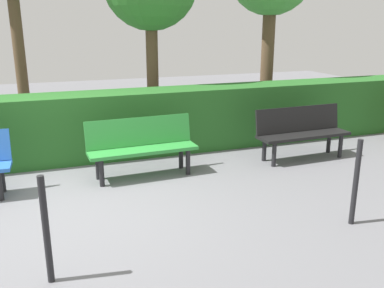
# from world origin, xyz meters

# --- Properties ---
(ground_plane) EXTENTS (23.80, 23.80, 0.00)m
(ground_plane) POSITION_xyz_m (0.00, 0.00, 0.00)
(ground_plane) COLOR slate
(bench_black) EXTENTS (1.62, 0.49, 0.86)m
(bench_black) POSITION_xyz_m (-3.86, -0.68, 0.48)
(bench_black) COLOR black
(bench_black) RESTS_ON ground_plane
(bench_green) EXTENTS (1.61, 0.51, 0.86)m
(bench_green) POSITION_xyz_m (-1.15, -0.77, 0.48)
(bench_green) COLOR #2D8C38
(bench_green) RESTS_ON ground_plane
(hedge_row) EXTENTS (19.80, 0.76, 1.10)m
(hedge_row) POSITION_xyz_m (-1.23, -1.88, 0.55)
(hedge_row) COLOR #266023
(hedge_row) RESTS_ON ground_plane
(railing_post_mid) EXTENTS (0.06, 0.06, 1.00)m
(railing_post_mid) POSITION_xyz_m (-3.03, 1.59, 0.50)
(railing_post_mid) COLOR black
(railing_post_mid) RESTS_ON ground_plane
(railing_post_far) EXTENTS (0.06, 0.06, 1.00)m
(railing_post_far) POSITION_xyz_m (0.24, 1.59, 0.50)
(railing_post_far) COLOR black
(railing_post_far) RESTS_ON ground_plane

